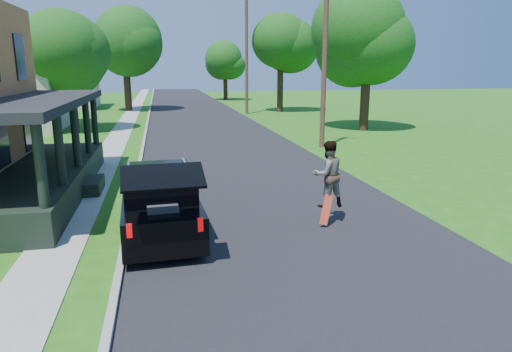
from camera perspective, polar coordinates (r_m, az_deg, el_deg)
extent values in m
plane|color=#1E5D12|center=(10.72, 5.93, -8.81)|extent=(140.00, 140.00, 0.00)
cube|color=black|center=(29.87, -5.81, 5.58)|extent=(8.00, 120.00, 0.02)
cube|color=gray|center=(29.73, -13.62, 5.24)|extent=(0.15, 120.00, 0.12)
cube|color=gray|center=(29.82, -16.61, 5.08)|extent=(1.30, 120.00, 0.03)
cube|color=black|center=(16.28, -24.67, -0.58)|extent=(2.40, 10.00, 0.90)
cube|color=black|center=(15.91, -25.57, 8.37)|extent=(2.60, 10.30, 0.25)
cube|color=#BBB2A5|center=(50.54, -24.14, 10.54)|extent=(8.00, 8.00, 5.00)
pyramid|color=black|center=(50.62, -24.67, 15.84)|extent=(12.78, 12.78, 2.20)
cube|color=black|center=(11.46, -11.84, -4.27)|extent=(1.96, 4.27, 0.81)
cube|color=black|center=(11.42, -12.04, -0.95)|extent=(1.74, 2.67, 0.52)
cube|color=black|center=(11.36, -12.11, 0.44)|extent=(1.78, 2.76, 0.08)
cube|color=black|center=(9.13, -11.55, -0.10)|extent=(1.66, 0.95, 0.36)
cube|color=#313236|center=(10.18, -11.54, -4.83)|extent=(0.69, 0.60, 0.43)
cube|color=silver|center=(11.33, -15.68, 0.66)|extent=(0.17, 2.30, 0.06)
cube|color=silver|center=(11.39, -8.59, 1.07)|extent=(0.17, 2.30, 0.06)
cube|color=#990505|center=(9.40, -15.56, -6.62)|extent=(0.12, 0.06, 0.29)
cube|color=#990505|center=(9.46, -6.96, -6.07)|extent=(0.12, 0.06, 0.29)
cylinder|color=black|center=(12.87, -15.53, -3.89)|extent=(0.26, 0.66, 0.65)
cylinder|color=black|center=(12.92, -8.71, -3.48)|extent=(0.26, 0.66, 0.65)
cylinder|color=black|center=(10.25, -15.67, -8.39)|extent=(0.26, 0.66, 0.65)
cylinder|color=black|center=(10.31, -7.05, -7.83)|extent=(0.26, 0.66, 0.65)
imported|color=black|center=(12.03, 8.95, 0.23)|extent=(0.96, 0.80, 1.76)
cube|color=#BB2D10|center=(11.93, 8.76, -4.18)|extent=(0.41, 0.24, 0.80)
cylinder|color=black|center=(31.51, -21.87, 8.05)|extent=(0.65, 0.65, 3.22)
sphere|color=#2D731E|center=(31.43, -22.40, 13.94)|extent=(6.17, 6.17, 4.91)
sphere|color=#2D731E|center=(31.06, -22.21, 16.00)|extent=(5.34, 5.34, 4.26)
sphere|color=#2D731E|center=(31.99, -22.93, 14.85)|extent=(5.48, 5.48, 4.37)
cylinder|color=black|center=(45.50, -15.74, 10.14)|extent=(0.85, 0.85, 3.65)
sphere|color=#2D731E|center=(45.47, -16.06, 15.11)|extent=(8.39, 8.39, 6.38)
sphere|color=#2D731E|center=(45.04, -15.85, 16.96)|extent=(7.27, 7.27, 5.53)
sphere|color=#2D731E|center=(46.18, -16.51, 15.93)|extent=(7.46, 7.46, 5.67)
cylinder|color=black|center=(30.91, 13.43, 8.95)|extent=(0.75, 0.75, 3.65)
sphere|color=#2D731E|center=(30.86, 13.82, 15.85)|extent=(7.10, 7.10, 5.70)
sphere|color=#2D731E|center=(30.70, 14.88, 18.18)|extent=(6.15, 6.15, 4.94)
sphere|color=#2D731E|center=(31.25, 12.75, 17.03)|extent=(6.31, 6.31, 5.06)
cylinder|color=black|center=(43.01, 3.03, 10.67)|extent=(0.73, 0.73, 3.96)
sphere|color=#2D731E|center=(43.00, 3.09, 15.71)|extent=(7.17, 7.17, 5.41)
sphere|color=#2D731E|center=(42.71, 3.59, 17.34)|extent=(6.22, 6.22, 4.69)
sphere|color=#2D731E|center=(43.50, 2.53, 16.48)|extent=(6.38, 6.38, 4.81)
cylinder|color=black|center=(59.17, -3.84, 10.98)|extent=(0.70, 0.70, 3.09)
sphere|color=#2D731E|center=(59.12, -3.89, 13.96)|extent=(6.03, 6.03, 4.58)
sphere|color=#2D731E|center=(58.77, -3.61, 14.96)|extent=(5.22, 5.22, 3.97)
sphere|color=#2D731E|center=(59.62, -4.25, 14.44)|extent=(5.36, 5.36, 4.07)
cylinder|color=#4E3024|center=(23.69, 8.56, 14.09)|extent=(0.32, 0.32, 8.76)
cylinder|color=#4E3024|center=(40.96, -1.19, 15.12)|extent=(0.33, 0.33, 10.50)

